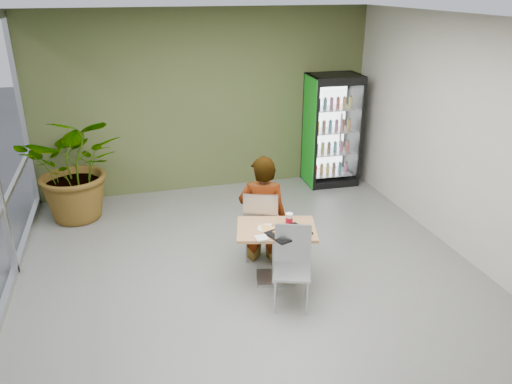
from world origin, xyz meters
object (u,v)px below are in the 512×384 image
cafeteria_tray (289,233)px  potted_plant (76,167)px  seated_woman (263,219)px  dining_table (276,243)px  soda_cup (289,220)px  chair_far (261,221)px  chair_near (292,259)px  beverage_fridge (332,130)px

cafeteria_tray → potted_plant: potted_plant is taller
seated_woman → cafeteria_tray: 0.80m
dining_table → seated_woman: seated_woman is taller
soda_cup → chair_far: bearing=113.7°
chair_near → beverage_fridge: 4.05m
dining_table → potted_plant: potted_plant is taller
dining_table → chair_far: size_ratio=1.08×
cafeteria_tray → chair_far: bearing=101.0°
dining_table → seated_woman: bearing=91.3°
chair_far → chair_near: chair_far is taller
soda_cup → beverage_fridge: bearing=58.4°
chair_far → beverage_fridge: bearing=-109.7°
dining_table → chair_far: chair_far is taller
chair_far → seated_woman: (0.04, 0.05, -0.00)m
cafeteria_tray → beverage_fridge: beverage_fridge is taller
chair_far → seated_woman: bearing=-105.5°
soda_cup → chair_near: bearing=-103.8°
chair_near → potted_plant: size_ratio=0.55×
dining_table → potted_plant: 3.63m
chair_near → cafeteria_tray: 0.34m
soda_cup → cafeteria_tray: size_ratio=0.34×
soda_cup → seated_woman: bearing=108.3°
dining_table → chair_near: size_ratio=1.15×
seated_woman → soda_cup: 0.63m
chair_far → potted_plant: (-2.44, 2.10, 0.27)m
chair_near → seated_woman: bearing=113.7°
dining_table → soda_cup: size_ratio=6.75×
seated_woman → potted_plant: bearing=-19.6°
chair_far → chair_near: size_ratio=1.07×
potted_plant → seated_woman: bearing=-39.5°
dining_table → cafeteria_tray: 0.32m
chair_far → cafeteria_tray: (0.14, -0.73, 0.16)m
chair_far → soda_cup: bearing=133.6°
cafeteria_tray → dining_table: bearing=114.1°
chair_far → cafeteria_tray: chair_far is taller
seated_woman → soda_cup: (0.18, -0.56, 0.23)m
soda_cup → dining_table: bearing=-173.1°
chair_far → chair_near: bearing=115.5°
beverage_fridge → potted_plant: 4.53m
dining_table → soda_cup: soda_cup is taller
dining_table → cafeteria_tray: cafeteria_tray is taller
chair_near → potted_plant: bearing=149.7°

